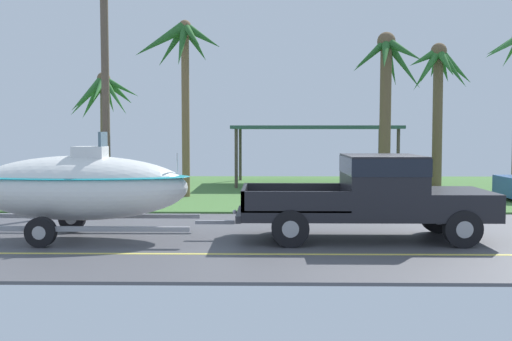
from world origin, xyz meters
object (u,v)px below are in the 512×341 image
at_px(pickup_truck_towing, 380,193).
at_px(palm_tree_far_left, 182,57).
at_px(boat_on_trailer, 79,187).
at_px(palm_tree_far_right, 387,78).
at_px(palm_tree_near_left, 439,80).
at_px(palm_tree_mid, 102,102).
at_px(carport_awning, 313,129).
at_px(utility_pole, 105,78).

bearing_deg(pickup_truck_towing, palm_tree_far_left, 124.40).
relative_size(pickup_truck_towing, palm_tree_far_left, 0.89).
relative_size(boat_on_trailer, palm_tree_far_right, 1.02).
height_order(palm_tree_near_left, palm_tree_mid, palm_tree_near_left).
bearing_deg(carport_awning, pickup_truck_towing, -88.17).
height_order(palm_tree_near_left, utility_pole, utility_pole).
relative_size(palm_tree_mid, palm_tree_far_left, 0.76).
bearing_deg(palm_tree_far_left, carport_awning, 45.90).
relative_size(carport_awning, palm_tree_mid, 1.48).
bearing_deg(carport_awning, palm_tree_near_left, -15.93).
relative_size(pickup_truck_towing, boat_on_trailer, 0.91).
bearing_deg(palm_tree_near_left, palm_tree_far_left, -159.57).
relative_size(carport_awning, palm_tree_far_right, 1.19).
xyz_separation_m(palm_tree_near_left, utility_pole, (-12.28, -7.23, -0.54)).
bearing_deg(utility_pole, palm_tree_mid, 106.31).
xyz_separation_m(pickup_truck_towing, palm_tree_near_left, (4.76, 12.07, 3.56)).
relative_size(palm_tree_far_left, palm_tree_far_right, 1.05).
bearing_deg(palm_tree_far_right, pickup_truck_towing, -102.22).
xyz_separation_m(pickup_truck_towing, carport_awning, (-0.43, 13.55, 1.51)).
height_order(boat_on_trailer, palm_tree_mid, palm_tree_mid).
relative_size(pickup_truck_towing, palm_tree_near_left, 0.93).
relative_size(palm_tree_near_left, palm_tree_mid, 1.25).
distance_m(carport_awning, palm_tree_far_left, 7.87).
height_order(carport_awning, palm_tree_near_left, palm_tree_near_left).
bearing_deg(palm_tree_far_right, boat_on_trailer, -134.22).
height_order(carport_awning, palm_tree_mid, palm_tree_mid).
bearing_deg(palm_tree_far_left, pickup_truck_towing, -55.60).
xyz_separation_m(pickup_truck_towing, boat_on_trailer, (-6.85, 0.00, 0.12)).
relative_size(carport_awning, palm_tree_far_left, 1.13).
height_order(boat_on_trailer, palm_tree_far_right, palm_tree_far_right).
bearing_deg(boat_on_trailer, palm_tree_far_right, 45.78).
xyz_separation_m(pickup_truck_towing, utility_pole, (-7.51, 4.84, 3.02)).
bearing_deg(palm_tree_far_right, utility_pole, -156.05).
bearing_deg(utility_pole, boat_on_trailer, -82.15).
bearing_deg(carport_awning, palm_tree_far_right, -62.04).
height_order(carport_awning, palm_tree_far_right, palm_tree_far_right).
distance_m(palm_tree_near_left, palm_tree_mid, 14.30).
distance_m(palm_tree_far_left, palm_tree_far_right, 7.65).
height_order(pickup_truck_towing, palm_tree_far_right, palm_tree_far_right).
bearing_deg(pickup_truck_towing, carport_awning, 91.83).
xyz_separation_m(boat_on_trailer, palm_tree_near_left, (11.61, 12.07, 3.44)).
distance_m(boat_on_trailer, utility_pole, 5.68).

